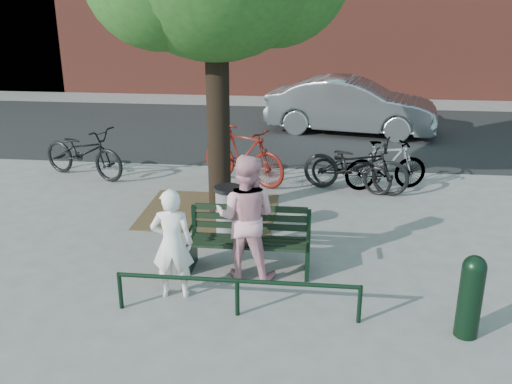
# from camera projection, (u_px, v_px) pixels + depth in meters

# --- Properties ---
(ground) EXTENTS (90.00, 90.00, 0.00)m
(ground) POSITION_uv_depth(u_px,v_px,m) (249.00, 270.00, 8.28)
(ground) COLOR gray
(ground) RESTS_ON ground
(dirt_pit) EXTENTS (2.40, 2.00, 0.02)m
(dirt_pit) POSITION_uv_depth(u_px,v_px,m) (210.00, 211.00, 10.43)
(dirt_pit) COLOR brown
(dirt_pit) RESTS_ON ground
(road) EXTENTS (40.00, 7.00, 0.01)m
(road) POSITION_uv_depth(u_px,v_px,m) (285.00, 131.00, 16.22)
(road) COLOR black
(road) RESTS_ON ground
(park_bench) EXTENTS (1.74, 0.54, 0.97)m
(park_bench) POSITION_uv_depth(u_px,v_px,m) (250.00, 238.00, 8.19)
(park_bench) COLOR black
(park_bench) RESTS_ON ground
(guard_railing) EXTENTS (3.06, 0.06, 0.51)m
(guard_railing) POSITION_uv_depth(u_px,v_px,m) (237.00, 286.00, 7.02)
(guard_railing) COLOR black
(guard_railing) RESTS_ON ground
(person_left) EXTENTS (0.59, 0.42, 1.50)m
(person_left) POSITION_uv_depth(u_px,v_px,m) (172.00, 244.00, 7.36)
(person_left) COLOR white
(person_left) RESTS_ON ground
(person_right) EXTENTS (0.94, 0.78, 1.79)m
(person_right) POSITION_uv_depth(u_px,v_px,m) (246.00, 217.00, 7.84)
(person_right) COLOR pink
(person_right) RESTS_ON ground
(bollard) EXTENTS (0.28, 0.28, 1.03)m
(bollard) POSITION_uv_depth(u_px,v_px,m) (471.00, 294.00, 6.56)
(bollard) COLOR black
(bollard) RESTS_ON ground
(litter_bin) EXTENTS (0.44, 0.44, 0.91)m
(litter_bin) POSITION_uv_depth(u_px,v_px,m) (228.00, 213.00, 9.13)
(litter_bin) COLOR gray
(litter_bin) RESTS_ON ground
(bicycle_a) EXTENTS (2.23, 1.44, 1.11)m
(bicycle_a) POSITION_uv_depth(u_px,v_px,m) (83.00, 152.00, 12.18)
(bicycle_a) COLOR black
(bicycle_a) RESTS_ON ground
(bicycle_b) EXTENTS (2.05, 1.47, 1.22)m
(bicycle_b) POSITION_uv_depth(u_px,v_px,m) (243.00, 155.00, 11.77)
(bicycle_b) COLOR #50110B
(bicycle_b) RESTS_ON ground
(bicycle_c) EXTENTS (2.23, 1.25, 1.11)m
(bicycle_c) POSITION_uv_depth(u_px,v_px,m) (356.00, 165.00, 11.30)
(bicycle_c) COLOR black
(bicycle_c) RESTS_ON ground
(bicycle_d) EXTENTS (1.76, 0.89, 1.02)m
(bicycle_d) POSITION_uv_depth(u_px,v_px,m) (386.00, 165.00, 11.44)
(bicycle_d) COLOR gray
(bicycle_d) RESTS_ON ground
(bicycle_e) EXTENTS (1.81, 1.26, 0.90)m
(bicycle_e) POSITION_uv_depth(u_px,v_px,m) (351.00, 168.00, 11.42)
(bicycle_e) COLOR black
(bicycle_e) RESTS_ON ground
(parked_car) EXTENTS (4.87, 2.44, 1.53)m
(parked_car) POSITION_uv_depth(u_px,v_px,m) (351.00, 106.00, 15.84)
(parked_car) COLOR gray
(parked_car) RESTS_ON ground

